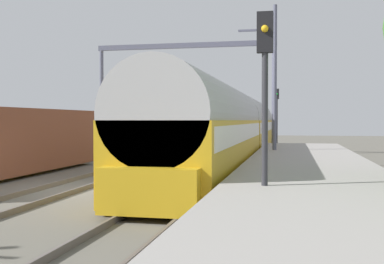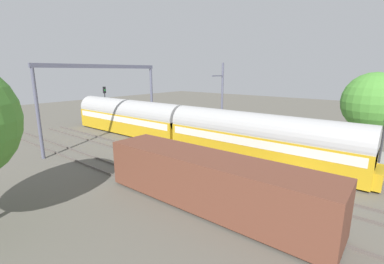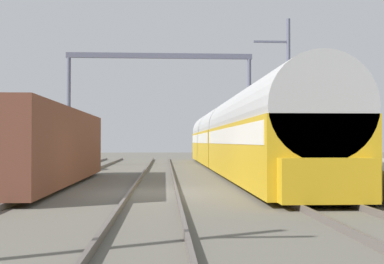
# 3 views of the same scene
# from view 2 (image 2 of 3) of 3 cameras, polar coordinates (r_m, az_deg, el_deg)

# --- Properties ---
(ground) EXTENTS (120.00, 120.00, 0.00)m
(ground) POSITION_cam_2_polar(r_m,az_deg,el_deg) (17.58, 19.32, -12.12)
(ground) COLOR #5E5A51
(track_far_west) EXTENTS (1.52, 60.00, 0.16)m
(track_far_west) POSITION_cam_2_polar(r_m,az_deg,el_deg) (13.97, 13.13, -18.24)
(track_far_west) COLOR #59514C
(track_far_west) RESTS_ON ground
(track_west) EXTENTS (1.52, 60.00, 0.16)m
(track_west) POSITION_cam_2_polar(r_m,az_deg,el_deg) (17.55, 19.34, -11.89)
(track_west) COLOR #59514C
(track_west) RESTS_ON ground
(track_east) EXTENTS (1.52, 60.00, 0.16)m
(track_east) POSITION_cam_2_polar(r_m,az_deg,el_deg) (21.40, 23.22, -7.68)
(track_east) COLOR #59514C
(track_east) RESTS_ON ground
(platform) EXTENTS (4.40, 28.00, 0.90)m
(platform) POSITION_cam_2_polar(r_m,az_deg,el_deg) (25.30, 21.28, -3.51)
(platform) COLOR gray
(platform) RESTS_ON ground
(passenger_train) EXTENTS (2.93, 32.85, 3.82)m
(passenger_train) POSITION_cam_2_polar(r_m,az_deg,el_deg) (26.37, -2.31, 1.44)
(passenger_train) COLOR gold
(passenger_train) RESTS_ON ground
(freight_car) EXTENTS (2.80, 13.00, 2.70)m
(freight_car) POSITION_cam_2_polar(r_m,az_deg,el_deg) (14.49, 3.77, -10.52)
(freight_car) COLOR brown
(freight_car) RESTS_ON ground
(person_crossing) EXTENTS (0.34, 0.45, 1.73)m
(person_crossing) POSITION_cam_2_polar(r_m,az_deg,el_deg) (30.26, -6.81, 1.03)
(person_crossing) COLOR black
(person_crossing) RESTS_ON ground
(railway_signal_near) EXTENTS (0.36, 0.30, 4.76)m
(railway_signal_near) POSITION_cam_2_polar(r_m,az_deg,el_deg) (22.63, 35.88, -0.15)
(railway_signal_near) COLOR #2D2D33
(railway_signal_near) RESTS_ON ground
(railway_signal_far) EXTENTS (0.36, 0.30, 5.13)m
(railway_signal_far) POSITION_cam_2_polar(r_m,az_deg,el_deg) (39.18, -18.16, 6.53)
(railway_signal_far) COLOR #2D2D33
(railway_signal_far) RESTS_ON ground
(catenary_gantry) EXTENTS (13.00, 0.28, 7.86)m
(catenary_gantry) POSITION_cam_2_polar(r_m,az_deg,el_deg) (27.80, -18.42, 9.08)
(catenary_gantry) COLOR #56576C
(catenary_gantry) RESTS_ON ground
(catenary_pole_east_mid) EXTENTS (1.90, 0.20, 8.00)m
(catenary_pole_east_mid) POSITION_cam_2_polar(r_m,az_deg,el_deg) (26.04, 6.40, 6.07)
(catenary_pole_east_mid) COLOR #56576C
(catenary_pole_east_mid) RESTS_ON ground
(tree_east_background) EXTENTS (5.05, 5.05, 7.18)m
(tree_east_background) POSITION_cam_2_polar(r_m,az_deg,el_deg) (27.64, 34.36, 5.33)
(tree_east_background) COLOR #4C3826
(tree_east_background) RESTS_ON ground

